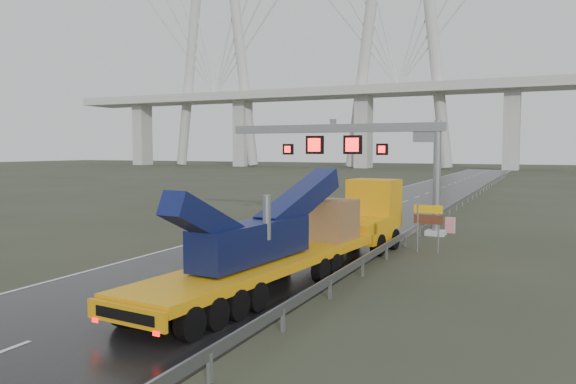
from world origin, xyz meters
The scene contains 8 objects.
ground centered at (0.00, 0.00, 0.00)m, with size 400.00×400.00×0.00m, color #2E3223.
road centered at (0.00, 40.00, 0.01)m, with size 11.00×200.00×0.02m, color black.
guardrail centered at (6.10, 30.00, 0.70)m, with size 0.20×140.00×1.40m, color gray, non-canonical shape.
sign_gantry centered at (2.10, 17.99, 5.61)m, with size 14.90×1.20×7.42m.
cable_stayed_bridge centered at (-55.00, 140.00, 50.01)m, with size 170.00×14.00×110.00m.
heavy_haul_truck centered at (3.82, 5.37, 1.76)m, with size 4.69×19.49×4.54m.
exit_sign_pair centered at (7.58, 11.65, 1.79)m, with size 1.50×0.16×2.56m.
striped_barrier centered at (7.57, 19.33, 0.51)m, with size 0.60×0.32×1.02m, color red.
Camera 1 is at (12.98, -17.70, 5.40)m, focal length 35.00 mm.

